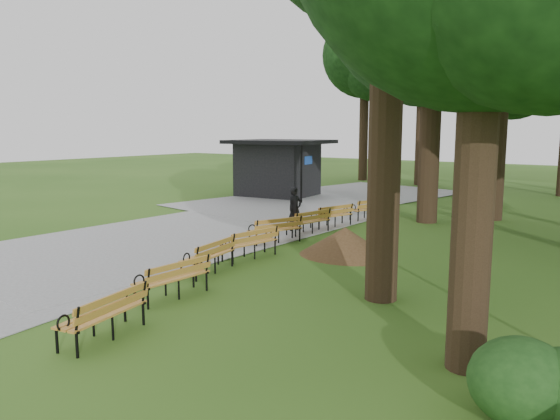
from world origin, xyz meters
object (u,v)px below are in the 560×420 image
Objects in this scene: bench_0 at (102,314)px; bench_1 at (172,278)px; dirt_mound at (345,242)px; bench_4 at (275,230)px; kiosk at (278,168)px; person at (295,209)px; bench_2 at (208,256)px; lamp_post at (382,161)px; bench_6 at (331,216)px; bench_3 at (249,243)px; bench_5 at (308,222)px; bench_7 at (368,209)px.

bench_0 is 1.00× the size of bench_1.
bench_4 is at bearing 175.20° from dirt_mound.
person is at bearing -56.82° from kiosk.
bench_2 is (1.35, -5.96, -0.36)m from person.
bench_6 is (0.75, -5.93, -1.76)m from lamp_post.
bench_3 is 1.00× the size of bench_5.
person is 10.68m from bench_0.
lamp_post is at bearing -146.24° from bench_7.
lamp_post is 1.60× the size of bench_2.
bench_0 and bench_2 have the same top height.
bench_3 is (1.34, -11.52, -1.76)m from lamp_post.
lamp_post is at bearing 14.97° from person.
lamp_post reaches higher than bench_7.
person is 0.69× the size of dirt_mound.
person is 6.12m from bench_2.
person is 0.85× the size of bench_3.
bench_0 is at bearing -150.17° from person.
bench_4 is at bearing -60.59° from kiosk.
bench_1 is (-0.74, 2.33, 0.00)m from bench_0.
person is 0.85× the size of bench_6.
person is at bearing -176.10° from bench_2.
bench_5 is 4.03m from bench_7.
bench_2 and bench_3 have the same top height.
lamp_post is at bearing -12.10° from kiosk.
bench_1 is 1.00× the size of bench_7.
bench_4 and bench_5 have the same top height.
kiosk is 14.55m from bench_3.
bench_2 and bench_5 have the same top height.
bench_5 and bench_6 have the same top height.
lamp_post is (6.52, -0.67, 0.66)m from kiosk.
bench_1 is (2.16, -7.94, -0.36)m from person.
bench_3 and bench_7 have the same top height.
kiosk is 2.11× the size of dirt_mound.
lamp_post is at bearing 177.39° from bench_2.
bench_5 is at bearing 11.78° from bench_7.
bench_1 and bench_6 have the same top height.
bench_3 is at bearing -83.36° from lamp_post.
person is 10.49m from kiosk.
bench_6 is at bearing 8.46° from bench_7.
dirt_mound is at bearing 62.40° from bench_5.
bench_3 is at bearing 38.12° from bench_4.
person is at bearing -90.00° from bench_5.
lamp_post is 9.64m from bench_4.
bench_1 is 1.00× the size of bench_3.
bench_0 is 2.45m from bench_1.
bench_2 is at bearing -117.77° from dirt_mound.
bench_1 is 1.00× the size of bench_5.
lamp_post reaches higher than bench_1.
bench_6 reaches higher than dirt_mound.
lamp_post is at bearing -157.48° from bench_6.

